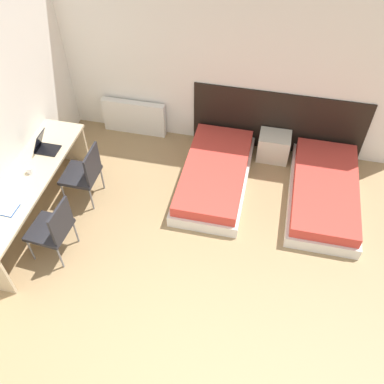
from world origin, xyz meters
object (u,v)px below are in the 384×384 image
object	(u,v)px
bed_near_door	(324,192)
laptop	(45,146)
bed_near_window	(215,175)
chair_near_laptop	(84,172)
chair_near_notebook	(53,228)
nightstand	(274,146)

from	to	relation	value
bed_near_door	laptop	xyz separation A→B (m)	(-3.84, -0.59, 0.63)
bed_near_window	chair_near_laptop	size ratio (longest dim) A/B	2.12
chair_near_laptop	laptop	size ratio (longest dim) A/B	2.93
chair_near_notebook	laptop	size ratio (longest dim) A/B	2.93
bed_near_door	laptop	distance (m)	3.94
bed_near_door	nightstand	bearing A→B (deg)	135.76
bed_near_door	chair_near_notebook	xyz separation A→B (m)	(-3.30, -1.66, 0.33)
nightstand	laptop	bearing A→B (deg)	-155.96
bed_near_window	chair_near_laptop	xyz separation A→B (m)	(-1.72, -0.67, 0.33)
bed_near_door	laptop	world-z (taller)	laptop
chair_near_laptop	chair_near_notebook	bearing A→B (deg)	-89.70
bed_near_door	nightstand	world-z (taller)	nightstand
nightstand	chair_near_laptop	size ratio (longest dim) A/B	0.53
chair_near_notebook	laptop	bearing A→B (deg)	121.10
bed_near_window	chair_near_laptop	distance (m)	1.87
bed_near_window	bed_near_door	distance (m)	1.58
bed_near_window	nightstand	world-z (taller)	nightstand
bed_near_door	nightstand	size ratio (longest dim) A/B	3.99
bed_near_door	chair_near_notebook	distance (m)	3.71
chair_near_laptop	nightstand	bearing A→B (deg)	30.14
chair_near_laptop	chair_near_notebook	world-z (taller)	same
chair_near_notebook	bed_near_door	bearing A→B (deg)	30.79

